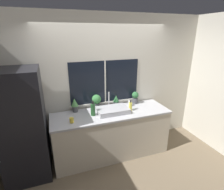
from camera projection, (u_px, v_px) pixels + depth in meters
ground_plane at (117, 164)px, 3.31m from camera, size 14.00×14.00×0.00m
wall_back at (105, 85)px, 3.52m from camera, size 8.00×0.09×2.70m
wall_right at (170, 70)px, 4.86m from camera, size 0.06×7.00×2.70m
counter at (111, 133)px, 3.45m from camera, size 2.24×0.70×0.92m
refrigerator at (23, 126)px, 2.79m from camera, size 0.69×0.72×1.85m
sink at (113, 110)px, 3.29m from camera, size 0.58×0.43×0.34m
potted_plant_far_left at (75, 104)px, 3.29m from camera, size 0.13×0.13×0.26m
potted_plant_center_left at (96, 101)px, 3.41m from camera, size 0.18×0.18×0.29m
potted_plant_center_right at (116, 101)px, 3.56m from camera, size 0.12×0.12×0.23m
potted_plant_far_right at (135, 97)px, 3.69m from camera, size 0.14×0.14×0.26m
soap_bottle at (130, 106)px, 3.36m from camera, size 0.07×0.07×0.21m
bottle_tall at (93, 109)px, 3.15m from camera, size 0.08×0.08×0.28m
mug_white at (130, 103)px, 3.59m from camera, size 0.07×0.07×0.10m
mug_yellow at (72, 120)px, 2.92m from camera, size 0.07×0.07×0.09m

